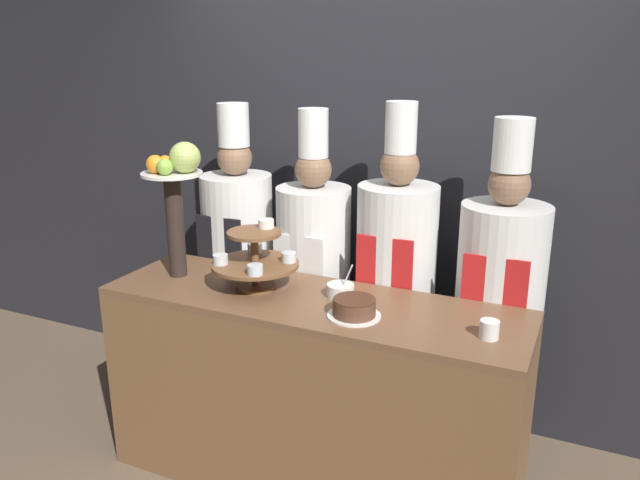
{
  "coord_description": "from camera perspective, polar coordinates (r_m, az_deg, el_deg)",
  "views": [
    {
      "loc": [
        1.12,
        -2.06,
        2.03
      ],
      "look_at": [
        0.0,
        0.39,
        1.21
      ],
      "focal_mm": 35.0,
      "sensor_mm": 36.0,
      "label": 1
    }
  ],
  "objects": [
    {
      "name": "chef_left",
      "position": [
        3.54,
        -7.49,
        -0.89
      ],
      "size": [
        0.4,
        0.4,
        1.77
      ],
      "color": "#28282D",
      "rests_on": "ground_plane"
    },
    {
      "name": "buffet_counter",
      "position": [
        3.03,
        -0.81,
        -13.83
      ],
      "size": [
        1.94,
        0.59,
        0.96
      ],
      "color": "brown",
      "rests_on": "ground_plane"
    },
    {
      "name": "tiered_stand",
      "position": [
        2.91,
        -5.93,
        -1.68
      ],
      "size": [
        0.41,
        0.41,
        0.32
      ],
      "color": "brown",
      "rests_on": "buffet_counter"
    },
    {
      "name": "cup_white",
      "position": [
        2.52,
        15.23,
        -7.9
      ],
      "size": [
        0.08,
        0.08,
        0.07
      ],
      "color": "white",
      "rests_on": "buffet_counter"
    },
    {
      "name": "wall_back",
      "position": [
        3.48,
        5.41,
        6.43
      ],
      "size": [
        10.0,
        0.06,
        2.8
      ],
      "color": "#232328",
      "rests_on": "ground_plane"
    },
    {
      "name": "serving_bowl_far",
      "position": [
        2.83,
        1.88,
        -4.62
      ],
      "size": [
        0.12,
        0.12,
        0.16
      ],
      "color": "white",
      "rests_on": "buffet_counter"
    },
    {
      "name": "cake_round",
      "position": [
        2.63,
        3.14,
        -6.24
      ],
      "size": [
        0.23,
        0.23,
        0.08
      ],
      "color": "white",
      "rests_on": "buffet_counter"
    },
    {
      "name": "chef_center_left",
      "position": [
        3.33,
        -0.6,
        -2.34
      ],
      "size": [
        0.39,
        0.39,
        1.76
      ],
      "color": "#28282D",
      "rests_on": "ground_plane"
    },
    {
      "name": "fruit_pedestal",
      "position": [
        3.05,
        -13.01,
        4.77
      ],
      "size": [
        0.29,
        0.29,
        0.67
      ],
      "color": "#2D231E",
      "rests_on": "buffet_counter"
    },
    {
      "name": "chef_center_right",
      "position": [
        3.16,
        6.93,
        -2.93
      ],
      "size": [
        0.4,
        0.4,
        1.8
      ],
      "color": "#28282D",
      "rests_on": "ground_plane"
    },
    {
      "name": "chef_right",
      "position": [
        3.07,
        16.1,
        -4.57
      ],
      "size": [
        0.41,
        0.41,
        1.75
      ],
      "color": "#28282D",
      "rests_on": "ground_plane"
    }
  ]
}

